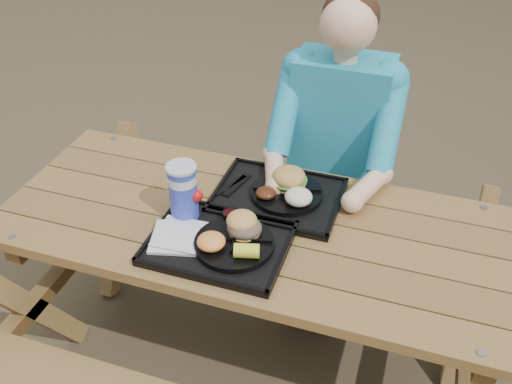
% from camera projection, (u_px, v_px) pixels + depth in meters
% --- Properties ---
extents(ground, '(60.00, 60.00, 0.00)m').
position_uv_depth(ground, '(256.00, 358.00, 2.42)').
color(ground, '#999999').
rests_on(ground, ground).
extents(picnic_table, '(1.80, 1.49, 0.75)m').
position_uv_depth(picnic_table, '(256.00, 297.00, 2.20)').
color(picnic_table, '#999999').
rests_on(picnic_table, ground).
extents(tray_near, '(0.45, 0.35, 0.02)m').
position_uv_depth(tray_near, '(219.00, 244.00, 1.87)').
color(tray_near, black).
rests_on(tray_near, picnic_table).
extents(tray_far, '(0.45, 0.35, 0.02)m').
position_uv_depth(tray_far, '(278.00, 197.00, 2.07)').
color(tray_far, black).
rests_on(tray_far, picnic_table).
extents(plate_near, '(0.26, 0.26, 0.02)m').
position_uv_depth(plate_near, '(234.00, 244.00, 1.84)').
color(plate_near, black).
rests_on(plate_near, tray_near).
extents(plate_far, '(0.26, 0.26, 0.02)m').
position_uv_depth(plate_far, '(287.00, 193.00, 2.06)').
color(plate_far, black).
rests_on(plate_far, tray_far).
extents(napkin_stack, '(0.20, 0.20, 0.02)m').
position_uv_depth(napkin_stack, '(177.00, 237.00, 1.87)').
color(napkin_stack, silver).
rests_on(napkin_stack, tray_near).
extents(soda_cup, '(0.10, 0.10, 0.20)m').
position_uv_depth(soda_cup, '(183.00, 193.00, 1.91)').
color(soda_cup, '#182CB6').
rests_on(soda_cup, tray_near).
extents(condiment_bbq, '(0.05, 0.05, 0.03)m').
position_uv_depth(condiment_bbq, '(230.00, 216.00, 1.95)').
color(condiment_bbq, black).
rests_on(condiment_bbq, tray_near).
extents(condiment_mustard, '(0.05, 0.05, 0.03)m').
position_uv_depth(condiment_mustard, '(247.00, 219.00, 1.94)').
color(condiment_mustard, yellow).
rests_on(condiment_mustard, tray_near).
extents(sandwich, '(0.11, 0.11, 0.11)m').
position_uv_depth(sandwich, '(244.00, 220.00, 1.83)').
color(sandwich, gold).
rests_on(sandwich, plate_near).
extents(mac_cheese, '(0.09, 0.09, 0.05)m').
position_uv_depth(mac_cheese, '(211.00, 241.00, 1.80)').
color(mac_cheese, '#FF9A43').
rests_on(mac_cheese, plate_near).
extents(corn_cob, '(0.10, 0.10, 0.05)m').
position_uv_depth(corn_cob, '(247.00, 251.00, 1.76)').
color(corn_cob, '#F3F533').
rests_on(corn_cob, plate_near).
extents(cutlery_far, '(0.06, 0.16, 0.01)m').
position_uv_depth(cutlery_far, '(237.00, 185.00, 2.11)').
color(cutlery_far, black).
rests_on(cutlery_far, tray_far).
extents(burger, '(0.12, 0.12, 0.11)m').
position_uv_depth(burger, '(289.00, 173.00, 2.05)').
color(burger, '#BF8F43').
rests_on(burger, plate_far).
extents(baked_beans, '(0.07, 0.07, 0.03)m').
position_uv_depth(baked_beans, '(266.00, 193.00, 2.02)').
color(baked_beans, '#4A200E').
rests_on(baked_beans, plate_far).
extents(potato_salad, '(0.10, 0.10, 0.05)m').
position_uv_depth(potato_salad, '(298.00, 197.00, 1.98)').
color(potato_salad, '#EEE3CA').
rests_on(potato_salad, plate_far).
extents(diner, '(0.48, 0.84, 1.28)m').
position_uv_depth(diner, '(335.00, 168.00, 2.44)').
color(diner, '#1AA4B9').
rests_on(diner, ground).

